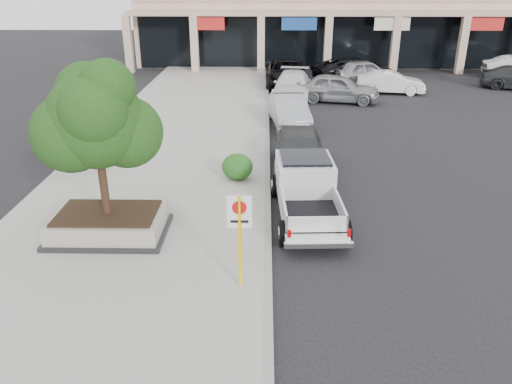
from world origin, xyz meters
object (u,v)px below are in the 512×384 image
at_px(curb_car_a, 299,151).
at_px(curb_car_d, 286,73).
at_px(lot_car_e, 364,72).
at_px(curb_car_b, 289,111).
at_px(planter_tree, 102,119).
at_px(pickup_truck, 308,192).
at_px(curb_car_c, 292,85).
at_px(lot_car_d, 354,69).
at_px(lot_car_b, 391,82).
at_px(planter, 109,223).
at_px(no_parking_sign, 240,229).
at_px(lot_car_a, 338,88).

relative_size(curb_car_a, curb_car_d, 0.80).
relative_size(curb_car_d, lot_car_e, 1.26).
bearing_deg(curb_car_b, planter_tree, -121.29).
relative_size(pickup_truck, curb_car_c, 0.99).
height_order(planter_tree, lot_car_e, planter_tree).
height_order(curb_car_b, lot_car_d, lot_car_d).
relative_size(curb_car_c, lot_car_b, 1.27).
bearing_deg(curb_car_c, lot_car_d, 56.07).
distance_m(planter_tree, lot_car_d, 25.53).
relative_size(planter, pickup_truck, 0.61).
height_order(planter, lot_car_b, lot_car_b).
bearing_deg(pickup_truck, planter, -167.74).
bearing_deg(curb_car_d, curb_car_b, -91.49).
relative_size(curb_car_a, curb_car_c, 0.91).
relative_size(curb_car_b, lot_car_b, 1.10).
xyz_separation_m(pickup_truck, lot_car_d, (4.95, 21.81, -0.01)).
distance_m(no_parking_sign, lot_car_a, 19.92).
height_order(curb_car_a, lot_car_e, curb_car_a).
bearing_deg(lot_car_a, planter, 165.75).
bearing_deg(planter, curb_car_b, 64.65).
height_order(curb_car_b, lot_car_e, lot_car_e).
bearing_deg(lot_car_d, curb_car_c, 125.48).
height_order(curb_car_c, lot_car_b, curb_car_c).
bearing_deg(curb_car_b, planter, -121.54).
xyz_separation_m(pickup_truck, lot_car_a, (2.93, 15.37, -0.00)).
distance_m(no_parking_sign, curb_car_d, 24.28).
bearing_deg(curb_car_d, no_parking_sign, -94.86).
bearing_deg(lot_car_b, lot_car_e, 27.52).
height_order(curb_car_c, lot_car_d, lot_car_d).
distance_m(planter, curb_car_c, 18.86).
bearing_deg(curb_car_b, pickup_truck, -95.52).
bearing_deg(curb_car_b, lot_car_e, 56.33).
bearing_deg(no_parking_sign, pickup_truck, 64.94).
distance_m(planter_tree, lot_car_b, 22.80).
xyz_separation_m(planter, curb_car_b, (5.52, 11.66, 0.28)).
relative_size(curb_car_a, lot_car_e, 1.01).
distance_m(planter_tree, curb_car_b, 12.98).
bearing_deg(lot_car_b, curb_car_b, 147.12).
bearing_deg(pickup_truck, lot_car_a, 76.67).
bearing_deg(planter_tree, curb_car_a, 43.73).
bearing_deg(curb_car_d, curb_car_a, -90.68).
xyz_separation_m(no_parking_sign, lot_car_a, (4.77, 19.33, -0.82)).
relative_size(curb_car_c, lot_car_e, 1.11).
distance_m(planter, pickup_truck, 5.85).
bearing_deg(no_parking_sign, planter, 147.05).
distance_m(curb_car_d, lot_car_d, 5.10).
bearing_deg(curb_car_b, lot_car_b, 42.53).
height_order(no_parking_sign, lot_car_a, no_parking_sign).
relative_size(no_parking_sign, lot_car_e, 0.49).
xyz_separation_m(curb_car_a, curb_car_d, (0.11, 16.32, 0.02)).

